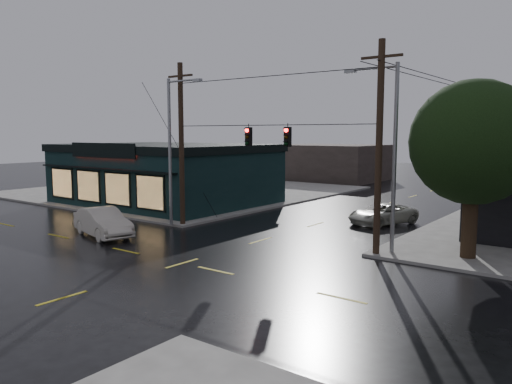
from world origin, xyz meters
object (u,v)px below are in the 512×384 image
Objects in this scene: sedan_cream at (103,222)px; corner_tree at (473,143)px; suv_silver at (383,214)px; utility_pole_nw at (183,226)px; utility_pole_ne at (376,256)px.

corner_tree is at bearing -54.69° from sedan_cream.
corner_tree is 10.55m from suv_silver.
sedan_cream is 1.04× the size of suv_silver.
utility_pole_nw is at bearing -117.49° from suv_silver.
utility_pole_ne is 2.12× the size of suv_silver.
sedan_cream is at bearing -105.25° from utility_pole_nw.
utility_pole_nw is 1.00× the size of utility_pole_ne.
suv_silver is at bearing -25.59° from sedan_cream.
suv_silver is (-3.12, 8.27, 0.66)m from utility_pole_ne.
utility_pole_ne is 15.23m from sedan_cream.
utility_pole_nw is (-16.73, -1.81, -5.43)m from corner_tree.
corner_tree is at bearing -20.70° from suv_silver.
suv_silver is (-6.85, 6.45, -4.77)m from corner_tree.
corner_tree reaches higher than utility_pole_ne.
corner_tree is 0.80× the size of utility_pole_ne.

